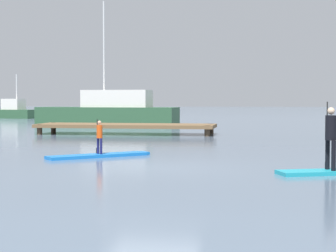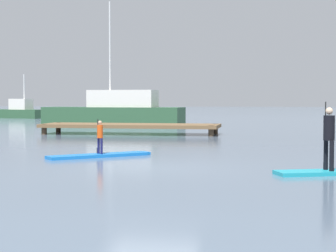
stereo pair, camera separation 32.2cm
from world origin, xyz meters
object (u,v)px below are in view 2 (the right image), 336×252
paddleboard_near (100,155)px  paddler_adult (329,134)px  fishing_boat_white_large (115,111)px  fishing_boat_green_midground (18,111)px  paddler_child_solo (100,135)px

paddleboard_near → paddler_adult: paddler_adult is taller
paddleboard_near → fishing_boat_white_large: size_ratio=0.28×
paddleboard_near → paddler_adult: size_ratio=1.74×
fishing_boat_white_large → fishing_boat_green_midground: fishing_boat_white_large is taller
paddleboard_near → fishing_boat_white_large: bearing=104.2°
paddleboard_near → paddler_child_solo: 0.66m
paddleboard_near → paddler_child_solo: bearing=92.1°
paddleboard_near → fishing_boat_green_midground: size_ratio=0.53×
paddler_adult → fishing_boat_white_large: (-13.00, 26.99, -0.03)m
paddler_child_solo → paddler_adult: size_ratio=0.65×
paddler_child_solo → paddler_adult: (7.00, -3.30, 0.30)m
fishing_boat_green_midground → fishing_boat_white_large: bearing=-41.9°
paddleboard_near → fishing_boat_white_large: fishing_boat_white_large is taller
paddler_adult → fishing_boat_white_large: fishing_boat_white_large is taller
paddler_child_solo → paddler_adult: 7.74m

